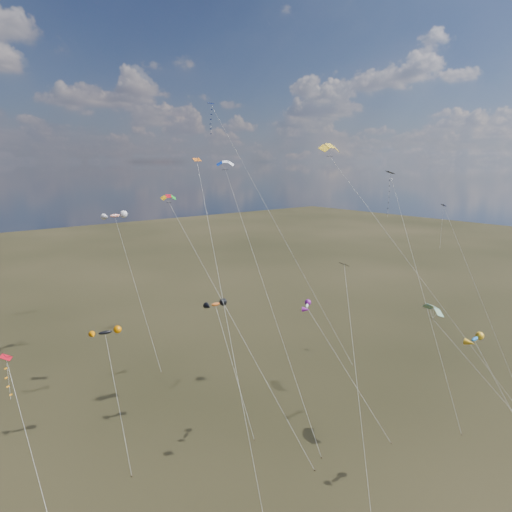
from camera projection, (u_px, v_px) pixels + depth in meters
ground at (364, 460)px, 47.85m from camera, size 400.00×400.00×0.00m
diamond_black_high at (392, 204)px, 62.08m from camera, size 6.85×16.63×29.47m
diamond_navy_tall at (223, 139)px, 70.84m from camera, size 11.89×21.20×39.70m
diamond_black_mid at (352, 337)px, 43.81m from camera, size 7.73×10.75×20.60m
diamond_red_low at (11, 386)px, 39.38m from camera, size 1.13×12.72×14.35m
diamond_navy_right at (444, 232)px, 73.25m from camera, size 3.54×14.91×24.07m
diamond_orange_center at (215, 258)px, 46.63m from camera, size 6.80×20.09×31.11m
parafoil_yellow at (331, 147)px, 56.38m from camera, size 15.94×21.13×33.36m
parafoil_blue_white at (226, 163)px, 61.89m from camera, size 5.65×24.09×31.26m
parafoil_striped at (434, 307)px, 50.16m from camera, size 7.14×13.47×15.80m
parafoil_tricolor at (170, 199)px, 53.30m from camera, size 5.42×20.97×27.19m
novelty_black_orange at (105, 333)px, 51.61m from camera, size 3.59×10.74×12.24m
novelty_orange_black at (216, 305)px, 54.36m from camera, size 2.36×8.43×14.57m
novelty_white_purple at (307, 307)px, 50.20m from camera, size 6.80×9.13×15.53m
novelty_redwhite_stripe at (115, 216)px, 73.71m from camera, size 3.54×14.93×22.86m
novelty_blue_yellow at (475, 340)px, 43.06m from camera, size 3.98×8.49×14.68m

